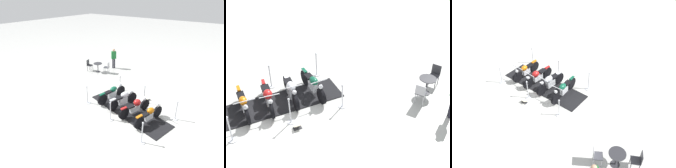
% 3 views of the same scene
% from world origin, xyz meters
% --- Properties ---
extents(ground_plane, '(80.00, 80.00, 0.00)m').
position_xyz_m(ground_plane, '(0.00, 0.00, 0.00)').
color(ground_plane, silver).
extents(display_platform, '(5.28, 2.61, 0.03)m').
position_xyz_m(display_platform, '(0.00, 0.00, 0.02)').
color(display_platform, black).
rests_on(display_platform, ground_plane).
extents(motorcycle_copper, '(0.81, 2.05, 0.96)m').
position_xyz_m(motorcycle_copper, '(1.41, -0.29, 0.48)').
color(motorcycle_copper, black).
rests_on(motorcycle_copper, display_platform).
extents(motorcycle_maroon, '(0.92, 2.09, 0.92)m').
position_xyz_m(motorcycle_maroon, '(0.48, -0.07, 0.49)').
color(motorcycle_maroon, black).
rests_on(motorcycle_maroon, display_platform).
extents(motorcycle_chrome, '(0.84, 2.03, 0.99)m').
position_xyz_m(motorcycle_chrome, '(-0.46, 0.14, 0.51)').
color(motorcycle_chrome, black).
rests_on(motorcycle_chrome, display_platform).
extents(motorcycle_forest, '(0.72, 2.23, 0.99)m').
position_xyz_m(motorcycle_forest, '(-1.39, 0.36, 0.51)').
color(motorcycle_forest, black).
rests_on(motorcycle_forest, display_platform).
extents(stanchion_left_mid, '(0.35, 0.35, 1.09)m').
position_xyz_m(stanchion_left_mid, '(-0.30, -1.28, 0.34)').
color(stanchion_left_mid, silver).
rests_on(stanchion_left_mid, ground_plane).
extents(stanchion_left_rear, '(0.36, 0.36, 1.14)m').
position_xyz_m(stanchion_left_rear, '(-2.40, -0.79, 0.34)').
color(stanchion_left_rear, silver).
rests_on(stanchion_left_rear, ground_plane).
extents(stanchion_right_front, '(0.32, 0.32, 1.10)m').
position_xyz_m(stanchion_right_front, '(2.40, 0.79, 0.36)').
color(stanchion_right_front, silver).
rests_on(stanchion_right_front, ground_plane).
extents(stanchion_right_mid, '(0.31, 0.31, 1.14)m').
position_xyz_m(stanchion_right_mid, '(0.30, 1.28, 0.38)').
color(stanchion_right_mid, silver).
rests_on(stanchion_right_mid, ground_plane).
extents(stanchion_left_front, '(0.34, 0.34, 1.12)m').
position_xyz_m(stanchion_left_front, '(1.80, -1.77, 0.35)').
color(stanchion_left_front, silver).
rests_on(stanchion_left_front, ground_plane).
extents(stanchion_right_rear, '(0.33, 0.33, 1.06)m').
position_xyz_m(stanchion_right_rear, '(-1.80, 1.77, 0.34)').
color(stanchion_right_rear, silver).
rests_on(stanchion_right_rear, ground_plane).
extents(info_placard, '(0.35, 0.29, 0.20)m').
position_xyz_m(info_placard, '(0.29, 1.70, 0.06)').
color(info_placard, '#333338').
rests_on(info_placard, ground_plane).
extents(cafe_table, '(0.70, 0.70, 0.76)m').
position_xyz_m(cafe_table, '(-5.11, 3.31, 0.56)').
color(cafe_table, '#2D2D33').
rests_on(cafe_table, ground_plane).
extents(cafe_chair_near_table, '(0.51, 0.51, 0.93)m').
position_xyz_m(cafe_chair_near_table, '(-4.34, 3.59, 0.55)').
color(cafe_chair_near_table, '#B7B7BC').
rests_on(cafe_chair_near_table, ground_plane).
extents(cafe_chair_across_table, '(0.49, 0.49, 0.94)m').
position_xyz_m(cafe_chair_across_table, '(-5.91, 3.10, 0.54)').
color(cafe_chair_across_table, '#2D2D33').
rests_on(cafe_chair_across_table, ground_plane).
extents(bystander_person, '(0.43, 0.44, 1.72)m').
position_xyz_m(bystander_person, '(-4.60, 4.84, 1.03)').
color(bystander_person, '#23232D').
rests_on(bystander_person, ground_plane).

